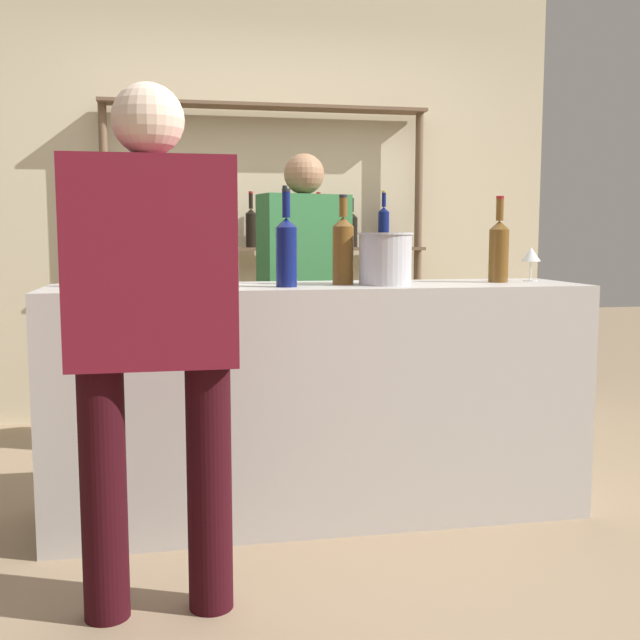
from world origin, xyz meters
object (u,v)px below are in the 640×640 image
counter_bottle_4 (118,255)px  ice_bucket (385,259)px  counter_bottle_2 (228,251)px  customer_left (153,317)px  counter_bottle_1 (499,249)px  counter_bottle_3 (343,249)px  counter_bottle_0 (286,250)px  server_behind_counter (304,283)px  wine_glass (531,255)px

counter_bottle_4 → ice_bucket: (1.04, -0.07, -0.02)m
counter_bottle_2 → customer_left: (-0.28, -0.79, -0.18)m
counter_bottle_2 → counter_bottle_1: bearing=-2.7°
counter_bottle_3 → ice_bucket: bearing=-20.1°
counter_bottle_1 → ice_bucket: size_ratio=1.62×
counter_bottle_1 → customer_left: bearing=-152.5°
counter_bottle_3 → customer_left: (-0.74, -0.72, -0.18)m
counter_bottle_0 → counter_bottle_2: 0.27m
customer_left → server_behind_counter: size_ratio=1.01×
counter_bottle_2 → wine_glass: (1.31, -0.00, -0.02)m
counter_bottle_0 → counter_bottle_1: bearing=7.2°
counter_bottle_1 → wine_glass: (0.17, 0.05, -0.03)m
counter_bottle_3 → server_behind_counter: server_behind_counter is taller
ice_bucket → server_behind_counter: size_ratio=0.14×
counter_bottle_1 → counter_bottle_4: bearing=-179.7°
wine_glass → server_behind_counter: 1.17m
counter_bottle_4 → ice_bucket: 1.05m
counter_bottle_3 → counter_bottle_4: counter_bottle_3 is taller
counter_bottle_0 → customer_left: 0.81m
ice_bucket → customer_left: bearing=-143.6°
counter_bottle_2 → server_behind_counter: server_behind_counter is taller
counter_bottle_1 → counter_bottle_2: bearing=177.3°
server_behind_counter → counter_bottle_0: bearing=-27.6°
wine_glass → counter_bottle_1: bearing=-163.4°
counter_bottle_4 → counter_bottle_0: bearing=-9.8°
wine_glass → server_behind_counter: (-0.87, 0.76, -0.16)m
counter_bottle_4 → customer_left: customer_left is taller
counter_bottle_3 → ice_bucket: 0.18m
counter_bottle_3 → counter_bottle_1: bearing=1.4°
counter_bottle_2 → customer_left: bearing=-109.5°
counter_bottle_3 → counter_bottle_0: bearing=-157.7°
counter_bottle_0 → counter_bottle_3: (0.25, 0.10, 0.00)m
counter_bottle_2 → counter_bottle_3: counter_bottle_3 is taller
counter_bottle_0 → counter_bottle_1: 0.94m
counter_bottle_2 → customer_left: size_ratio=0.22×
ice_bucket → customer_left: size_ratio=0.14×
ice_bucket → counter_bottle_2: bearing=168.3°
counter_bottle_1 → counter_bottle_4: counter_bottle_1 is taller
counter_bottle_1 → counter_bottle_2: size_ratio=1.05×
ice_bucket → server_behind_counter: server_behind_counter is taller
counter_bottle_1 → wine_glass: bearing=16.6°
server_behind_counter → counter_bottle_2: bearing=-43.8°
counter_bottle_0 → customer_left: size_ratio=0.24×
customer_left → counter_bottle_2: bearing=-19.5°
counter_bottle_2 → wine_glass: size_ratio=2.33×
customer_left → counter_bottle_0: bearing=-38.3°
counter_bottle_2 → server_behind_counter: 0.90m
counter_bottle_3 → counter_bottle_4: bearing=179.4°
wine_glass → counter_bottle_2: bearing=179.9°
counter_bottle_1 → ice_bucket: bearing=-171.8°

